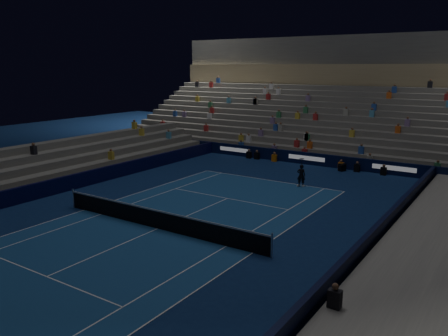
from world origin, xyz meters
name	(u,v)px	position (x,y,z in m)	size (l,w,h in m)	color
ground	(158,229)	(0.00, 0.00, 0.00)	(90.00, 90.00, 0.00)	#0C204D
court_surface	(158,229)	(0.00, 0.00, 0.01)	(10.97, 23.77, 0.01)	navy
sponsor_barrier_far	(307,158)	(0.00, 18.50, 0.50)	(44.00, 0.25, 1.00)	black
sponsor_barrier_east	(349,265)	(9.70, 0.00, 0.50)	(0.25, 37.00, 1.00)	black
sponsor_barrier_west	(38,191)	(-9.70, 0.00, 0.50)	(0.25, 37.00, 1.00)	black
grandstand_main	(347,114)	(0.00, 27.90, 3.38)	(44.00, 15.20, 11.20)	#63635F
grandstand_west	(5,177)	(-13.17, 0.00, 0.92)	(5.00, 37.00, 2.50)	slate
tennis_net	(158,219)	(0.00, 0.00, 0.50)	(12.90, 0.10, 1.10)	#B2B2B7
tennis_player	(301,175)	(2.57, 11.55, 0.77)	(0.56, 0.37, 1.54)	black
broadcast_camera	(342,167)	(3.29, 17.65, 0.29)	(0.56, 0.93, 0.56)	black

